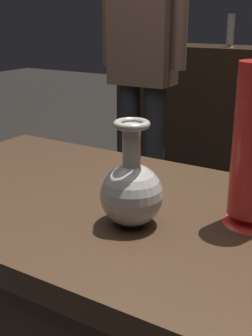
# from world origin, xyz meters

# --- Properties ---
(vase_centerpiece) EXTENTS (0.12, 0.12, 0.21)m
(vase_centerpiece) POSITION_xyz_m (0.07, -0.08, 0.87)
(vase_centerpiece) COLOR gray
(vase_centerpiece) RESTS_ON display_plinth
(shelf_vase_left) EXTENTS (0.06, 0.06, 0.21)m
(shelf_vase_left) POSITION_xyz_m (-0.52, 2.17, 1.09)
(shelf_vase_left) COLOR gray
(shelf_vase_left) RESTS_ON back_display_shelf
(shelf_vase_far_left) EXTENTS (0.10, 0.10, 0.22)m
(shelf_vase_far_left) POSITION_xyz_m (-1.04, 2.26, 1.06)
(shelf_vase_far_left) COLOR orange
(shelf_vase_far_left) RESTS_ON back_display_shelf
(visitor_near_left) EXTENTS (0.47, 0.20, 1.73)m
(visitor_near_left) POSITION_xyz_m (-0.65, 1.23, 1.03)
(visitor_near_left) COLOR #232328
(visitor_near_left) RESTS_ON ground_plane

